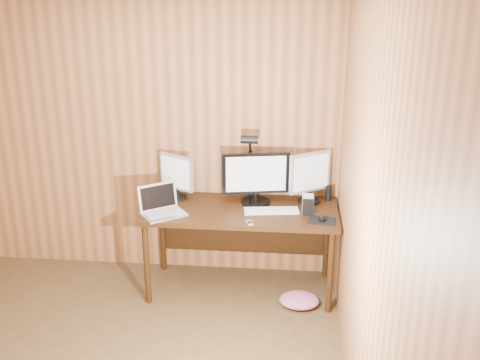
# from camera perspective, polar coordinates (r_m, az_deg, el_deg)

# --- Properties ---
(room_shell) EXTENTS (4.00, 4.00, 4.00)m
(room_shell) POSITION_cam_1_polar(r_m,az_deg,el_deg) (3.22, -19.59, -4.99)
(room_shell) COLOR brown
(room_shell) RESTS_ON ground
(desk) EXTENTS (1.60, 0.70, 0.75)m
(desk) POSITION_cam_1_polar(r_m,az_deg,el_deg) (4.75, 0.14, -3.96)
(desk) COLOR black
(desk) RESTS_ON floor
(monitor_center) EXTENTS (0.56, 0.25, 0.44)m
(monitor_center) POSITION_cam_1_polar(r_m,az_deg,el_deg) (4.68, 1.61, 0.26)
(monitor_center) COLOR black
(monitor_center) RESTS_ON desk
(monitor_left) EXTENTS (0.31, 0.20, 0.39)m
(monitor_left) POSITION_cam_1_polar(r_m,az_deg,el_deg) (4.81, -6.46, 0.42)
(monitor_left) COLOR black
(monitor_left) RESTS_ON desk
(monitor_right) EXTENTS (0.34, 0.25, 0.44)m
(monitor_right) POSITION_cam_1_polar(r_m,az_deg,el_deg) (4.73, 7.11, 0.40)
(monitor_right) COLOR black
(monitor_right) RESTS_ON desk
(laptop) EXTENTS (0.41, 0.40, 0.23)m
(laptop) POSITION_cam_1_polar(r_m,az_deg,el_deg) (4.57, -8.01, -2.72)
(laptop) COLOR silver
(laptop) RESTS_ON desk
(keyboard) EXTENTS (0.46, 0.19, 0.02)m
(keyboard) POSITION_cam_1_polar(r_m,az_deg,el_deg) (4.58, 3.21, -3.12)
(keyboard) COLOR white
(keyboard) RESTS_ON desk
(mousepad) EXTENTS (0.23, 0.20, 0.00)m
(mousepad) POSITION_cam_1_polar(r_m,az_deg,el_deg) (4.46, 8.33, -4.09)
(mousepad) COLOR black
(mousepad) RESTS_ON desk
(mouse) EXTENTS (0.07, 0.11, 0.04)m
(mouse) POSITION_cam_1_polar(r_m,az_deg,el_deg) (4.45, 8.34, -3.86)
(mouse) COLOR black
(mouse) RESTS_ON mousepad
(hard_drive) EXTENTS (0.09, 0.13, 0.14)m
(hard_drive) POSITION_cam_1_polar(r_m,az_deg,el_deg) (4.57, 6.90, -2.47)
(hard_drive) COLOR silver
(hard_drive) RESTS_ON desk
(phone) EXTENTS (0.07, 0.10, 0.01)m
(phone) POSITION_cam_1_polar(r_m,az_deg,el_deg) (4.36, 0.99, -4.36)
(phone) COLOR silver
(phone) RESTS_ON desk
(speaker) EXTENTS (0.05, 0.05, 0.13)m
(speaker) POSITION_cam_1_polar(r_m,az_deg,el_deg) (4.86, 8.97, -1.32)
(speaker) COLOR black
(speaker) RESTS_ON desk
(desk_lamp) EXTENTS (0.14, 0.20, 0.62)m
(desk_lamp) POSITION_cam_1_polar(r_m,az_deg,el_deg) (4.72, 1.00, 2.40)
(desk_lamp) COLOR black
(desk_lamp) RESTS_ON desk
(fabric_pile) EXTENTS (0.39, 0.35, 0.10)m
(fabric_pile) POSITION_cam_1_polar(r_m,az_deg,el_deg) (4.73, 6.04, -12.05)
(fabric_pile) COLOR #D96994
(fabric_pile) RESTS_ON floor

